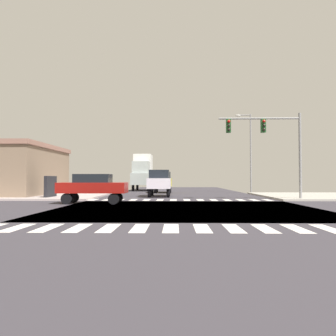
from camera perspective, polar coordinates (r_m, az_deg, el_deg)
ground at (r=18.43m, az=3.13°, el=-6.81°), size 90.00×90.00×0.05m
sidewalk_corner_ne at (r=33.29m, az=25.42°, el=-4.22°), size 12.00×12.00×0.14m
sidewalk_corner_nw at (r=32.81m, az=-21.03°, el=-4.31°), size 12.00×12.00×0.14m
crosswalk_near at (r=11.17m, az=3.10°, el=-9.96°), size 13.50×2.00×0.01m
crosswalk_far at (r=25.70m, az=2.02°, el=-5.32°), size 13.50×2.00×0.01m
traffic_signal_mast at (r=26.57m, az=16.33°, el=5.15°), size 6.10×0.55×6.46m
street_lamp at (r=39.47m, az=13.26°, el=3.55°), size 1.78×0.32×8.82m
suv_nearside_1 at (r=38.93m, az=-0.83°, el=-2.06°), size 1.96×4.60×2.34m
suv_crossing_2 at (r=30.44m, az=-1.40°, el=-2.14°), size 1.96×4.60×2.34m
sedan_queued_1 at (r=22.48m, az=-12.36°, el=-2.94°), size 4.30×1.80×1.88m
box_truck_trailing_1 at (r=46.26m, az=-4.23°, el=-0.56°), size 2.40×7.20×4.85m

